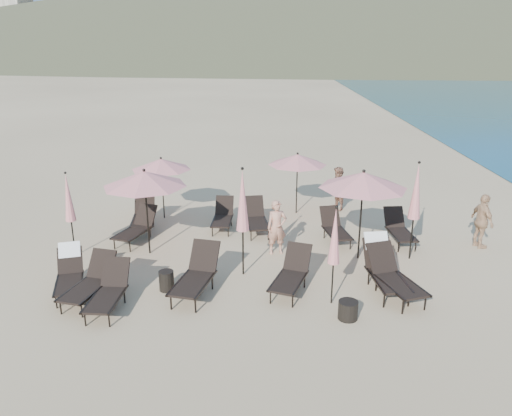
{
  "coord_description": "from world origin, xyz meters",
  "views": [
    {
      "loc": [
        -0.29,
        -10.26,
        5.66
      ],
      "look_at": [
        -0.66,
        3.5,
        1.1
      ],
      "focal_mm": 35.0,
      "sensor_mm": 36.0,
      "label": 1
    }
  ],
  "objects_px": {
    "lounger_3": "(291,273)",
    "side_table_1": "(348,310)",
    "umbrella_open_3": "(297,160)",
    "umbrella_closed_1": "(416,192)",
    "lounger_4": "(383,266)",
    "umbrella_open_0": "(145,179)",
    "lounger_1": "(90,281)",
    "lounger_11": "(399,229)",
    "lounger_2": "(196,274)",
    "lounger_10": "(335,227)",
    "lounger_6": "(143,215)",
    "umbrella_open_1": "(363,180)",
    "lounger_5": "(394,276)",
    "lounger_0": "(69,272)",
    "beachgoer_b": "(338,189)",
    "lounger_9": "(256,218)",
    "lounger_7": "(137,227)",
    "beachgoer_a": "(277,227)",
    "beachgoer_c": "(482,221)",
    "lounger_8": "(223,216)",
    "lounger_12": "(109,290)",
    "umbrella_closed_3": "(243,201)",
    "umbrella_closed_2": "(68,198)",
    "umbrella_closed_0": "(335,237)",
    "side_table_0": "(167,281)",
    "umbrella_open_2": "(161,164)"
  },
  "relations": [
    {
      "from": "beachgoer_b",
      "to": "umbrella_closed_3",
      "type": "bearing_deg",
      "value": -57.59
    },
    {
      "from": "umbrella_open_1",
      "to": "lounger_0",
      "type": "bearing_deg",
      "value": -163.88
    },
    {
      "from": "lounger_6",
      "to": "lounger_9",
      "type": "bearing_deg",
      "value": -9.85
    },
    {
      "from": "beachgoer_c",
      "to": "umbrella_closed_1",
      "type": "bearing_deg",
      "value": 98.32
    },
    {
      "from": "lounger_12",
      "to": "umbrella_closed_1",
      "type": "relative_size",
      "value": 0.6
    },
    {
      "from": "lounger_4",
      "to": "lounger_5",
      "type": "xyz_separation_m",
      "value": [
        0.18,
        -0.36,
        -0.07
      ]
    },
    {
      "from": "umbrella_open_0",
      "to": "beachgoer_a",
      "type": "distance_m",
      "value": 3.86
    },
    {
      "from": "lounger_5",
      "to": "umbrella_open_1",
      "type": "xyz_separation_m",
      "value": [
        -0.47,
        2.09,
        1.74
      ]
    },
    {
      "from": "lounger_8",
      "to": "side_table_0",
      "type": "xyz_separation_m",
      "value": [
        -0.97,
        -4.25,
        -0.17
      ]
    },
    {
      "from": "lounger_6",
      "to": "umbrella_open_1",
      "type": "xyz_separation_m",
      "value": [
        6.48,
        -2.15,
        1.77
      ]
    },
    {
      "from": "lounger_1",
      "to": "lounger_11",
      "type": "height_order",
      "value": "lounger_1"
    },
    {
      "from": "umbrella_open_2",
      "to": "lounger_0",
      "type": "bearing_deg",
      "value": -102.67
    },
    {
      "from": "lounger_4",
      "to": "umbrella_open_0",
      "type": "distance_m",
      "value": 6.63
    },
    {
      "from": "lounger_4",
      "to": "lounger_12",
      "type": "xyz_separation_m",
      "value": [
        -6.32,
        -1.18,
        -0.12
      ]
    },
    {
      "from": "lounger_8",
      "to": "umbrella_closed_1",
      "type": "xyz_separation_m",
      "value": [
        5.36,
        -2.23,
        1.5
      ]
    },
    {
      "from": "lounger_3",
      "to": "beachgoer_b",
      "type": "xyz_separation_m",
      "value": [
        1.89,
        6.17,
        0.32
      ]
    },
    {
      "from": "lounger_9",
      "to": "lounger_11",
      "type": "relative_size",
      "value": 1.08
    },
    {
      "from": "lounger_3",
      "to": "lounger_4",
      "type": "distance_m",
      "value": 2.23
    },
    {
      "from": "lounger_3",
      "to": "lounger_4",
      "type": "height_order",
      "value": "lounger_4"
    },
    {
      "from": "lounger_2",
      "to": "lounger_3",
      "type": "distance_m",
      "value": 2.25
    },
    {
      "from": "lounger_3",
      "to": "lounger_6",
      "type": "xyz_separation_m",
      "value": [
        -4.55,
        4.1,
        0.01
      ]
    },
    {
      "from": "lounger_0",
      "to": "side_table_1",
      "type": "height_order",
      "value": "lounger_0"
    },
    {
      "from": "lounger_2",
      "to": "umbrella_open_0",
      "type": "xyz_separation_m",
      "value": [
        -1.68,
        2.35,
        1.68
      ]
    },
    {
      "from": "beachgoer_a",
      "to": "lounger_5",
      "type": "bearing_deg",
      "value": -53.94
    },
    {
      "from": "lounger_8",
      "to": "beachgoer_c",
      "type": "bearing_deg",
      "value": -8.7
    },
    {
      "from": "lounger_8",
      "to": "beachgoer_b",
      "type": "height_order",
      "value": "beachgoer_b"
    },
    {
      "from": "lounger_6",
      "to": "umbrella_open_3",
      "type": "bearing_deg",
      "value": 11.4
    },
    {
      "from": "umbrella_open_3",
      "to": "umbrella_open_1",
      "type": "bearing_deg",
      "value": -68.42
    },
    {
      "from": "lounger_9",
      "to": "lounger_6",
      "type": "bearing_deg",
      "value": 168.3
    },
    {
      "from": "umbrella_closed_1",
      "to": "lounger_11",
      "type": "bearing_deg",
      "value": 91.12
    },
    {
      "from": "lounger_8",
      "to": "lounger_0",
      "type": "bearing_deg",
      "value": -125.72
    },
    {
      "from": "lounger_4",
      "to": "umbrella_open_3",
      "type": "xyz_separation_m",
      "value": [
        -1.81,
        5.57,
        1.34
      ]
    },
    {
      "from": "lounger_0",
      "to": "umbrella_closed_2",
      "type": "relative_size",
      "value": 0.71
    },
    {
      "from": "lounger_9",
      "to": "umbrella_closed_1",
      "type": "height_order",
      "value": "umbrella_closed_1"
    },
    {
      "from": "umbrella_open_1",
      "to": "beachgoer_a",
      "type": "xyz_separation_m",
      "value": [
        -2.25,
        0.3,
        -1.46
      ]
    },
    {
      "from": "umbrella_open_1",
      "to": "umbrella_closed_0",
      "type": "xyz_separation_m",
      "value": [
        -1.03,
        -2.54,
        -0.6
      ]
    },
    {
      "from": "lounger_6",
      "to": "umbrella_closed_2",
      "type": "distance_m",
      "value": 2.88
    },
    {
      "from": "lounger_2",
      "to": "lounger_10",
      "type": "distance_m",
      "value": 5.03
    },
    {
      "from": "lounger_3",
      "to": "lounger_6",
      "type": "distance_m",
      "value": 6.13
    },
    {
      "from": "lounger_6",
      "to": "umbrella_closed_3",
      "type": "xyz_separation_m",
      "value": [
        3.35,
        -3.24,
        1.51
      ]
    },
    {
      "from": "lounger_10",
      "to": "umbrella_closed_2",
      "type": "height_order",
      "value": "umbrella_closed_2"
    },
    {
      "from": "lounger_3",
      "to": "side_table_1",
      "type": "distance_m",
      "value": 1.74
    },
    {
      "from": "side_table_1",
      "to": "beachgoer_c",
      "type": "distance_m",
      "value": 6.05
    },
    {
      "from": "lounger_1",
      "to": "umbrella_open_3",
      "type": "distance_m",
      "value": 8.25
    },
    {
      "from": "lounger_3",
      "to": "lounger_10",
      "type": "bearing_deg",
      "value": 84.76
    },
    {
      "from": "umbrella_open_3",
      "to": "umbrella_closed_1",
      "type": "relative_size",
      "value": 0.78
    },
    {
      "from": "lounger_0",
      "to": "beachgoer_b",
      "type": "distance_m",
      "value": 9.56
    },
    {
      "from": "lounger_7",
      "to": "beachgoer_b",
      "type": "xyz_separation_m",
      "value": [
        6.38,
        3.14,
        0.33
      ]
    },
    {
      "from": "lounger_8",
      "to": "umbrella_closed_0",
      "type": "bearing_deg",
      "value": -57.19
    },
    {
      "from": "lounger_6",
      "to": "umbrella_closed_1",
      "type": "relative_size",
      "value": 0.65
    }
  ]
}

